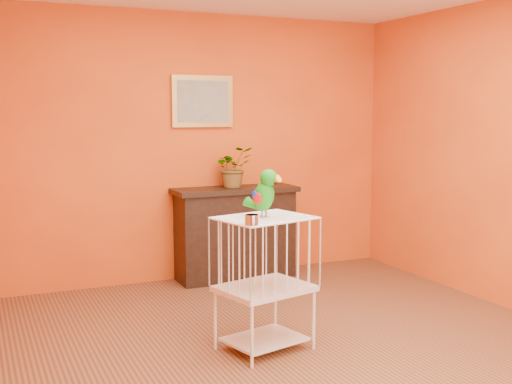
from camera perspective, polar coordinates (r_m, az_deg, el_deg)
name	(u,v)px	position (r m, az deg, el deg)	size (l,w,h in m)	color
ground	(311,351)	(4.60, 4.93, -13.92)	(4.50, 4.50, 0.00)	brown
room_shell	(314,122)	(4.29, 5.16, 6.23)	(4.50, 4.50, 4.50)	#E55915
console_cabinet	(235,233)	(6.35, -1.86, -3.67)	(1.23, 0.44, 0.91)	black
potted_plant	(234,172)	(6.25, -1.99, 1.80)	(0.36, 0.40, 0.31)	#26722D
framed_picture	(203,101)	(6.32, -4.77, 8.04)	(0.62, 0.04, 0.50)	#B88F41
birdcage	(265,282)	(4.47, 0.77, -7.97)	(0.70, 0.60, 0.93)	white
feed_cup	(252,220)	(4.06, -0.38, -2.47)	(0.09, 0.09, 0.06)	silver
parrot	(264,192)	(4.37, 0.74, -0.04)	(0.22, 0.28, 0.33)	#59544C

